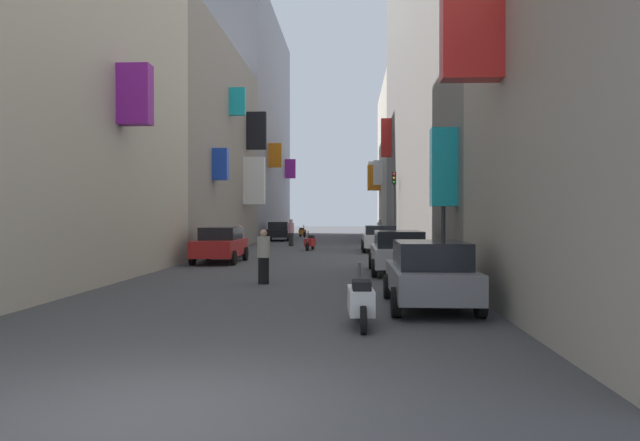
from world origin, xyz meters
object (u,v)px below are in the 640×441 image
object	(u,v)px
parked_car_black	(279,231)
pedestrian_near_right	(380,230)
pedestrian_mid_street	(239,241)
scooter_red	(310,242)
parked_car_red	(220,244)
pedestrian_near_left	(291,233)
parked_car_white	(380,238)
scooter_orange	(302,232)
scooter_white	(361,301)
parked_car_silver	(398,251)
traffic_light_far_corner	(394,197)
pedestrian_crossing	(264,257)
parked_car_grey	(430,273)
traffic_light_near_corner	(443,189)

from	to	relation	value
parked_car_black	pedestrian_near_right	size ratio (longest dim) A/B	2.41
pedestrian_near_right	pedestrian_mid_street	xyz separation A→B (m)	(-7.65, -20.54, -0.05)
pedestrian_mid_street	pedestrian_near_right	bearing A→B (deg)	69.57
parked_car_black	scooter_red	world-z (taller)	parked_car_black
parked_car_red	pedestrian_near_left	xyz separation A→B (m)	(1.64, 13.26, 0.10)
pedestrian_near_left	pedestrian_near_right	size ratio (longest dim) A/B	1.06
parked_car_white	parked_car_red	xyz separation A→B (m)	(-7.17, -7.99, 0.02)
scooter_orange	pedestrian_mid_street	distance (m)	26.30
scooter_white	parked_car_silver	bearing A→B (deg)	81.47
pedestrian_mid_street	traffic_light_far_corner	distance (m)	12.00
traffic_light_far_corner	pedestrian_crossing	bearing A→B (deg)	-105.30
parked_car_grey	scooter_orange	bearing A→B (deg)	98.69
pedestrian_near_left	scooter_orange	bearing A→B (deg)	92.17
parked_car_grey	parked_car_white	bearing A→B (deg)	90.31
scooter_white	traffic_light_near_corner	distance (m)	6.92
scooter_orange	pedestrian_near_left	size ratio (longest dim) A/B	0.97
scooter_orange	parked_car_silver	bearing A→B (deg)	-79.51
parked_car_black	traffic_light_near_corner	xyz separation A→B (m)	(8.34, -29.33, 1.98)
parked_car_black	parked_car_red	distance (m)	21.53
traffic_light_near_corner	traffic_light_far_corner	world-z (taller)	traffic_light_far_corner
parked_car_black	parked_car_red	size ratio (longest dim) A/B	1.01
parked_car_white	traffic_light_far_corner	bearing A→B (deg)	73.55
traffic_light_near_corner	pedestrian_near_right	bearing A→B (deg)	90.49
parked_car_red	pedestrian_crossing	bearing A→B (deg)	-68.28
parked_car_black	scooter_white	size ratio (longest dim) A/B	2.04
pedestrian_near_right	traffic_light_near_corner	distance (m)	31.24
scooter_orange	pedestrian_near_left	bearing A→B (deg)	-87.83
pedestrian_crossing	traffic_light_far_corner	xyz separation A→B (m)	(5.21, 19.04, 2.36)
scooter_white	pedestrian_mid_street	size ratio (longest dim) A/B	1.25
parked_car_red	traffic_light_far_corner	distance (m)	14.33
parked_car_white	pedestrian_near_left	world-z (taller)	pedestrian_near_left
scooter_red	traffic_light_far_corner	bearing A→B (deg)	27.16
scooter_orange	pedestrian_mid_street	bearing A→B (deg)	-91.69
pedestrian_near_right	parked_car_red	bearing A→B (deg)	-108.72
parked_car_white	parked_car_grey	size ratio (longest dim) A/B	1.12
parked_car_red	pedestrian_crossing	distance (m)	8.11
pedestrian_near_left	traffic_light_far_corner	size ratio (longest dim) A/B	0.38
scooter_red	traffic_light_near_corner	bearing A→B (deg)	-73.41
parked_car_red	pedestrian_near_left	bearing A→B (deg)	82.94
parked_car_grey	pedestrian_crossing	size ratio (longest dim) A/B	2.46
parked_car_white	traffic_light_near_corner	bearing A→B (deg)	-86.32
parked_car_grey	scooter_white	xyz separation A→B (m)	(-1.53, -2.17, -0.29)
parked_car_white	scooter_red	distance (m)	4.09
pedestrian_crossing	pedestrian_near_left	world-z (taller)	pedestrian_near_left
parked_car_black	pedestrian_mid_street	size ratio (longest dim) A/B	2.56
parked_car_white	traffic_light_near_corner	xyz separation A→B (m)	(1.02, -15.79, 1.98)
parked_car_white	pedestrian_crossing	distance (m)	16.07
parked_car_silver	traffic_light_far_corner	xyz separation A→B (m)	(1.01, 15.66, 2.38)
scooter_orange	traffic_light_near_corner	xyz separation A→B (m)	(7.15, -36.92, 2.29)
parked_car_red	scooter_orange	bearing A→B (deg)	87.95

